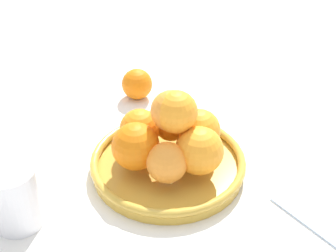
# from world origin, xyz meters

# --- Properties ---
(ground_plane) EXTENTS (4.00, 4.00, 0.00)m
(ground_plane) POSITION_xyz_m (0.00, 0.00, 0.00)
(ground_plane) COLOR white
(fruit_bowl) EXTENTS (0.28, 0.28, 0.03)m
(fruit_bowl) POSITION_xyz_m (0.00, 0.00, 0.02)
(fruit_bowl) COLOR gold
(fruit_bowl) RESTS_ON ground_plane
(orange_pile) EXTENTS (0.20, 0.18, 0.13)m
(orange_pile) POSITION_xyz_m (0.00, -0.00, 0.08)
(orange_pile) COLOR orange
(orange_pile) RESTS_ON fruit_bowl
(stray_orange) EXTENTS (0.07, 0.07, 0.07)m
(stray_orange) POSITION_xyz_m (0.01, 0.26, 0.03)
(stray_orange) COLOR orange
(stray_orange) RESTS_ON ground_plane
(drinking_glass) EXTENTS (0.08, 0.08, 0.11)m
(drinking_glass) POSITION_xyz_m (-0.26, -0.05, 0.05)
(drinking_glass) COLOR white
(drinking_glass) RESTS_ON ground_plane
(napkin_folded) EXTENTS (0.18, 0.18, 0.01)m
(napkin_folded) POSITION_xyz_m (0.23, -0.17, 0.00)
(napkin_folded) COLOR silver
(napkin_folded) RESTS_ON ground_plane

